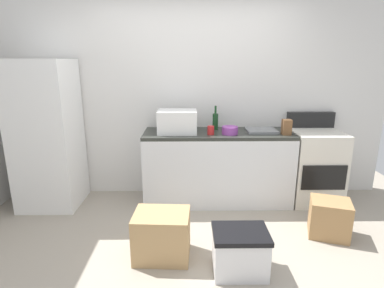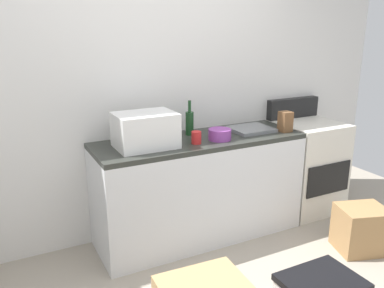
# 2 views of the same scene
# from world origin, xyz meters

# --- Properties ---
(ground_plane) EXTENTS (6.00, 6.00, 0.00)m
(ground_plane) POSITION_xyz_m (0.00, 0.00, 0.00)
(ground_plane) COLOR #9E9384
(wall_back) EXTENTS (5.00, 0.10, 2.60)m
(wall_back) POSITION_xyz_m (0.00, 1.55, 1.30)
(wall_back) COLOR silver
(wall_back) RESTS_ON ground_plane
(kitchen_counter) EXTENTS (1.80, 0.60, 0.90)m
(kitchen_counter) POSITION_xyz_m (0.30, 1.20, 0.45)
(kitchen_counter) COLOR silver
(kitchen_counter) RESTS_ON ground_plane
(refrigerator) EXTENTS (0.68, 0.66, 1.76)m
(refrigerator) POSITION_xyz_m (-1.75, 1.15, 0.88)
(refrigerator) COLOR white
(refrigerator) RESTS_ON ground_plane
(stove_oven) EXTENTS (0.60, 0.61, 1.10)m
(stove_oven) POSITION_xyz_m (1.52, 1.21, 0.47)
(stove_oven) COLOR silver
(stove_oven) RESTS_ON ground_plane
(microwave) EXTENTS (0.46, 0.34, 0.27)m
(microwave) POSITION_xyz_m (-0.19, 1.17, 1.04)
(microwave) COLOR white
(microwave) RESTS_ON kitchen_counter
(sink_basin) EXTENTS (0.36, 0.32, 0.03)m
(sink_basin) POSITION_xyz_m (0.83, 1.21, 0.92)
(sink_basin) COLOR slate
(sink_basin) RESTS_ON kitchen_counter
(wine_bottle) EXTENTS (0.07, 0.07, 0.30)m
(wine_bottle) POSITION_xyz_m (0.28, 1.34, 1.01)
(wine_bottle) COLOR #193F1E
(wine_bottle) RESTS_ON kitchen_counter
(coffee_mug) EXTENTS (0.08, 0.08, 0.10)m
(coffee_mug) POSITION_xyz_m (0.20, 1.07, 0.95)
(coffee_mug) COLOR red
(coffee_mug) RESTS_ON kitchen_counter
(knife_block) EXTENTS (0.10, 0.10, 0.18)m
(knife_block) POSITION_xyz_m (1.08, 1.05, 0.99)
(knife_block) COLOR brown
(knife_block) RESTS_ON kitchen_counter
(mixing_bowl) EXTENTS (0.19, 0.19, 0.09)m
(mixing_bowl) POSITION_xyz_m (0.43, 1.09, 0.95)
(mixing_bowl) COLOR purple
(mixing_bowl) RESTS_ON kitchen_counter
(cardboard_box_large) EXTENTS (0.51, 0.41, 0.43)m
(cardboard_box_large) POSITION_xyz_m (-0.30, 0.02, 0.21)
(cardboard_box_large) COLOR tan
(cardboard_box_large) RESTS_ON ground_plane
(cardboard_box_medium) EXTENTS (0.46, 0.42, 0.38)m
(cardboard_box_medium) POSITION_xyz_m (1.37, 0.36, 0.19)
(cardboard_box_medium) COLOR #A37A4C
(cardboard_box_medium) RESTS_ON ground_plane
(storage_bin) EXTENTS (0.46, 0.36, 0.38)m
(storage_bin) POSITION_xyz_m (0.37, -0.20, 0.19)
(storage_bin) COLOR silver
(storage_bin) RESTS_ON ground_plane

